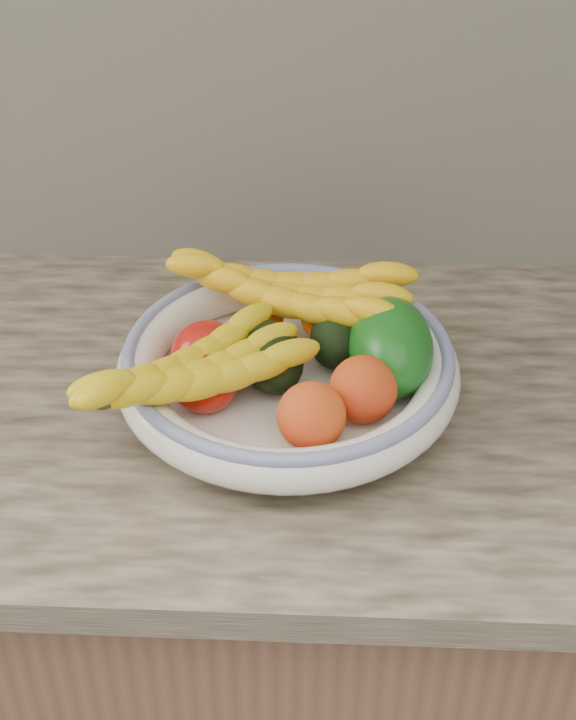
# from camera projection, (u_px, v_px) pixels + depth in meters

# --- Properties ---
(kitchen_counter) EXTENTS (2.44, 0.66, 1.40)m
(kitchen_counter) POSITION_uv_depth(u_px,v_px,m) (289.00, 625.00, 1.45)
(kitchen_counter) COLOR brown
(kitchen_counter) RESTS_ON ground
(fruit_bowl) EXTENTS (0.39, 0.39, 0.08)m
(fruit_bowl) POSITION_uv_depth(u_px,v_px,m) (288.00, 368.00, 1.14)
(fruit_bowl) COLOR white
(fruit_bowl) RESTS_ON kitchen_counter
(clementine_back_left) EXTENTS (0.06, 0.06, 0.04)m
(clementine_back_left) POSITION_uv_depth(u_px,v_px,m) (265.00, 318.00, 1.21)
(clementine_back_left) COLOR #FE6505
(clementine_back_left) RESTS_ON fruit_bowl
(clementine_back_right) EXTENTS (0.06, 0.06, 0.05)m
(clementine_back_right) POSITION_uv_depth(u_px,v_px,m) (322.00, 319.00, 1.21)
(clementine_back_right) COLOR #FF6705
(clementine_back_right) RESTS_ON fruit_bowl
(tomato_left) EXTENTS (0.10, 0.10, 0.07)m
(tomato_left) POSITION_uv_depth(u_px,v_px,m) (207.00, 353.00, 1.14)
(tomato_left) COLOR #B6110E
(tomato_left) RESTS_ON fruit_bowl
(tomato_near_left) EXTENTS (0.09, 0.09, 0.07)m
(tomato_near_left) POSITION_uv_depth(u_px,v_px,m) (205.00, 382.00, 1.09)
(tomato_near_left) COLOR #B21407
(tomato_near_left) RESTS_ON fruit_bowl
(avocado_center) EXTENTS (0.09, 0.12, 0.07)m
(avocado_center) POSITION_uv_depth(u_px,v_px,m) (272.00, 357.00, 1.13)
(avocado_center) COLOR black
(avocado_center) RESTS_ON fruit_bowl
(avocado_right) EXTENTS (0.10, 0.12, 0.07)m
(avocado_right) POSITION_uv_depth(u_px,v_px,m) (342.00, 334.00, 1.16)
(avocado_right) COLOR black
(avocado_right) RESTS_ON fruit_bowl
(green_mango) EXTENTS (0.14, 0.16, 0.13)m
(green_mango) POSITION_uv_depth(u_px,v_px,m) (390.00, 347.00, 1.12)
(green_mango) COLOR #0E4E10
(green_mango) RESTS_ON fruit_bowl
(peach_front) EXTENTS (0.10, 0.10, 0.07)m
(peach_front) POSITION_uv_depth(u_px,v_px,m) (311.00, 416.00, 1.04)
(peach_front) COLOR orange
(peach_front) RESTS_ON fruit_bowl
(peach_right) EXTENTS (0.08, 0.08, 0.07)m
(peach_right) POSITION_uv_depth(u_px,v_px,m) (363.00, 389.00, 1.07)
(peach_right) COLOR orange
(peach_right) RESTS_ON fruit_bowl
(banana_bunch_back) EXTENTS (0.33, 0.19, 0.09)m
(banana_bunch_back) POSITION_uv_depth(u_px,v_px,m) (287.00, 297.00, 1.18)
(banana_bunch_back) COLOR yellow
(banana_bunch_back) RESTS_ON fruit_bowl
(banana_bunch_front) EXTENTS (0.30, 0.27, 0.08)m
(banana_bunch_front) POSITION_uv_depth(u_px,v_px,m) (191.00, 378.00, 1.07)
(banana_bunch_front) COLOR yellow
(banana_bunch_front) RESTS_ON fruit_bowl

